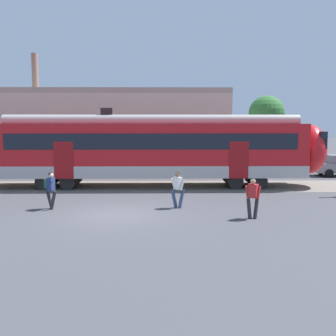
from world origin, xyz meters
name	(u,v)px	position (x,y,z in m)	size (l,w,h in m)	color
ground_plane	(116,215)	(0.00, 0.00, 0.00)	(160.00, 160.00, 0.00)	#424247
pedestrian_navy	(50,187)	(-3.05, 1.19, 0.99)	(0.61, 0.61, 1.67)	#28282D
pedestrian_white	(178,187)	(2.67, 1.32, 0.96)	(0.71, 0.48, 1.67)	navy
pedestrian_red	(253,194)	(5.63, -0.72, 0.99)	(0.67, 0.54, 1.67)	#28282D
background_building	(108,131)	(-2.30, 15.19, 3.21)	(18.83, 5.00, 9.20)	beige
street_tree_right	(267,114)	(10.99, 17.72, 4.59)	(3.05, 3.05, 6.15)	brown
street_tree_left	(11,113)	(-11.29, 18.66, 4.69)	(3.22, 3.22, 6.33)	brown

